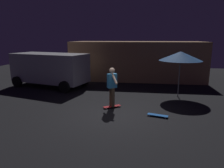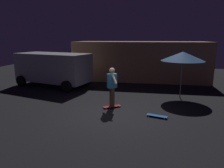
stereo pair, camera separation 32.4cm
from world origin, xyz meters
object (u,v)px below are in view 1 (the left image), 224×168
at_px(skater, 112,84).
at_px(parked_van, 50,68).
at_px(skateboard_ridden, 112,106).
at_px(patio_umbrella, 181,56).
at_px(skateboard_spare, 158,115).

bearing_deg(skater, parked_van, 141.09).
xyz_separation_m(skateboard_ridden, skater, (0.00, 0.00, 0.98)).
xyz_separation_m(patio_umbrella, skater, (-3.11, -2.24, -1.04)).
bearing_deg(skater, skateboard_ridden, -93.58).
distance_m(skateboard_ridden, skateboard_spare, 2.04).
distance_m(patio_umbrella, skater, 3.97).
bearing_deg(skateboard_spare, skater, 157.22).
relative_size(skateboard_spare, skater, 0.48).
height_order(parked_van, skateboard_ridden, parked_van).
height_order(patio_umbrella, skater, patio_umbrella).
height_order(parked_van, skater, parked_van).
height_order(patio_umbrella, skateboard_spare, patio_umbrella).
relative_size(patio_umbrella, skater, 1.38).
bearing_deg(skateboard_ridden, skateboard_spare, -22.78).
distance_m(parked_van, skateboard_spare, 7.66).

